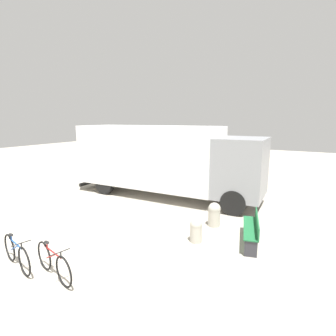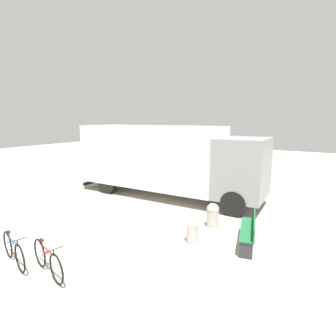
{
  "view_description": "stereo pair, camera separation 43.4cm",
  "coord_description": "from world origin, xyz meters",
  "px_view_note": "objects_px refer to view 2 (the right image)",
  "views": [
    {
      "loc": [
        5.55,
        -4.22,
        3.68
      ],
      "look_at": [
        0.66,
        4.67,
        1.79
      ],
      "focal_mm": 28.0,
      "sensor_mm": 36.0,
      "label": 1
    },
    {
      "loc": [
        5.93,
        -4.0,
        3.68
      ],
      "look_at": [
        0.66,
        4.67,
        1.79
      ],
      "focal_mm": 28.0,
      "sensor_mm": 36.0,
      "label": 2
    }
  ],
  "objects_px": {
    "bicycle_middle": "(47,260)",
    "bollard_near_bench": "(192,230)",
    "delivery_truck": "(166,158)",
    "bicycle_near": "(13,250)",
    "bollard_far_bench": "(213,214)",
    "park_bench": "(250,229)"
  },
  "relations": [
    {
      "from": "bicycle_near",
      "to": "bollard_far_bench",
      "type": "relative_size",
      "value": 2.04
    },
    {
      "from": "bollard_near_bench",
      "to": "delivery_truck",
      "type": "bearing_deg",
      "value": 130.82
    },
    {
      "from": "delivery_truck",
      "to": "bollard_near_bench",
      "type": "bearing_deg",
      "value": -50.55
    },
    {
      "from": "park_bench",
      "to": "bollard_far_bench",
      "type": "bearing_deg",
      "value": 51.88
    },
    {
      "from": "bicycle_near",
      "to": "bicycle_middle",
      "type": "relative_size",
      "value": 1.0
    },
    {
      "from": "park_bench",
      "to": "bollard_far_bench",
      "type": "distance_m",
      "value": 1.59
    },
    {
      "from": "bicycle_middle",
      "to": "bollard_near_bench",
      "type": "xyz_separation_m",
      "value": [
        2.21,
        3.31,
        0.01
      ]
    },
    {
      "from": "delivery_truck",
      "to": "bollard_far_bench",
      "type": "distance_m",
      "value": 4.38
    },
    {
      "from": "bollard_near_bench",
      "to": "bollard_far_bench",
      "type": "xyz_separation_m",
      "value": [
        0.08,
        1.44,
        0.05
      ]
    },
    {
      "from": "bollard_near_bench",
      "to": "bollard_far_bench",
      "type": "distance_m",
      "value": 1.44
    },
    {
      "from": "delivery_truck",
      "to": "bicycle_middle",
      "type": "bearing_deg",
      "value": -82.65
    },
    {
      "from": "park_bench",
      "to": "bollard_far_bench",
      "type": "height_order",
      "value": "same"
    },
    {
      "from": "delivery_truck",
      "to": "park_bench",
      "type": "height_order",
      "value": "delivery_truck"
    },
    {
      "from": "delivery_truck",
      "to": "bollard_near_bench",
      "type": "distance_m",
      "value": 5.27
    },
    {
      "from": "park_bench",
      "to": "bicycle_middle",
      "type": "relative_size",
      "value": 1.12
    },
    {
      "from": "bicycle_middle",
      "to": "delivery_truck",
      "type": "bearing_deg",
      "value": 112.59
    },
    {
      "from": "delivery_truck",
      "to": "bicycle_middle",
      "type": "distance_m",
      "value": 7.38
    },
    {
      "from": "delivery_truck",
      "to": "park_bench",
      "type": "distance_m",
      "value": 5.88
    },
    {
      "from": "delivery_truck",
      "to": "bollard_near_bench",
      "type": "relative_size",
      "value": 12.29
    },
    {
      "from": "delivery_truck",
      "to": "bollard_near_bench",
      "type": "xyz_separation_m",
      "value": [
        3.31,
        -3.83,
        -1.48
      ]
    },
    {
      "from": "bicycle_near",
      "to": "bicycle_middle",
      "type": "distance_m",
      "value": 1.18
    },
    {
      "from": "bicycle_near",
      "to": "bollard_far_bench",
      "type": "bearing_deg",
      "value": 68.52
    }
  ]
}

